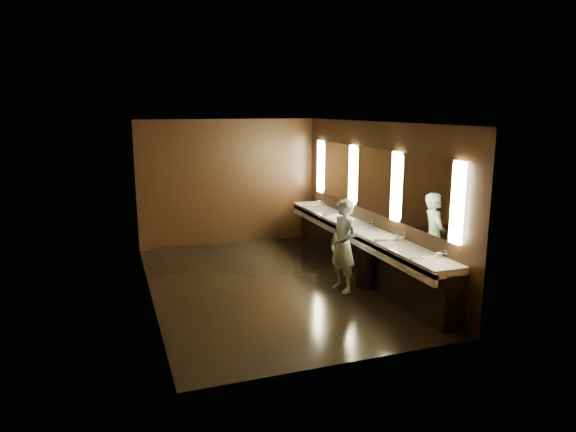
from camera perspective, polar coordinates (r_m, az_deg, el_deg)
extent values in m
plane|color=black|center=(9.06, -2.07, -7.63)|extent=(6.00, 6.00, 0.00)
cube|color=#2D2D2B|center=(8.54, -2.21, 10.36)|extent=(4.00, 6.00, 0.02)
cube|color=black|center=(11.55, -6.63, 3.71)|extent=(4.00, 0.02, 2.80)
cube|color=black|center=(5.97, 6.56, -3.98)|extent=(4.00, 0.02, 2.80)
cube|color=black|center=(8.33, -15.38, 0.20)|extent=(0.02, 6.00, 2.80)
cube|color=black|center=(9.48, 9.48, 1.84)|extent=(0.02, 6.00, 2.80)
cube|color=black|center=(9.61, 8.33, -4.07)|extent=(0.36, 5.40, 0.81)
cube|color=white|center=(9.46, 7.90, -1.53)|extent=(0.55, 5.40, 0.12)
cube|color=white|center=(9.37, 6.56, -2.13)|extent=(0.06, 5.40, 0.18)
cylinder|color=silver|center=(7.71, 16.71, -3.94)|extent=(0.18, 0.04, 0.04)
cylinder|color=silver|center=(8.59, 12.40, -2.11)|extent=(0.18, 0.04, 0.04)
cylinder|color=silver|center=(9.51, 8.92, -0.62)|extent=(0.18, 0.04, 0.04)
cylinder|color=silver|center=(10.47, 6.06, 0.60)|extent=(0.18, 0.04, 0.04)
cylinder|color=silver|center=(11.45, 3.69, 1.62)|extent=(0.18, 0.04, 0.04)
cube|color=#FFF6B9|center=(7.43, 18.33, 1.39)|extent=(0.06, 0.22, 1.15)
cube|color=white|center=(8.07, 14.96, 2.38)|extent=(0.03, 1.32, 1.15)
cube|color=#FFF6B9|center=(8.73, 11.92, 3.22)|extent=(0.06, 0.23, 1.15)
cube|color=white|center=(9.42, 9.47, 3.93)|extent=(0.03, 1.32, 1.15)
cube|color=#FFF6B9|center=(10.11, 7.20, 4.54)|extent=(0.06, 0.23, 1.15)
cube|color=white|center=(10.83, 5.37, 5.06)|extent=(0.03, 1.32, 1.15)
cube|color=#FFF6B9|center=(11.55, 3.62, 5.52)|extent=(0.06, 0.22, 1.15)
imported|color=#86B8C9|center=(8.60, 6.17, -3.28)|extent=(0.50, 0.64, 1.58)
cylinder|color=black|center=(9.00, 8.79, -5.81)|extent=(0.52, 0.52, 0.62)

